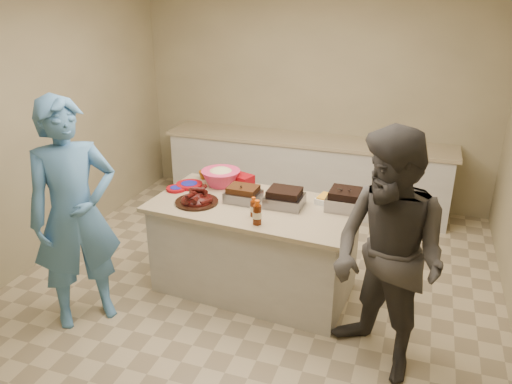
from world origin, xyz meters
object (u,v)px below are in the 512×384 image
(island, at_px, (254,287))
(coleslaw_bowl, at_px, (221,185))
(guest_blue, at_px, (90,315))
(guest_gray, at_px, (376,364))
(bbq_bottle_a, at_px, (254,216))
(mustard_bottle, at_px, (233,195))
(plastic_cup, at_px, (203,179))
(bbq_bottle_b, at_px, (257,224))
(rib_platter, at_px, (197,203))
(roasting_pan, at_px, (344,208))

(island, bearing_deg, coleslaw_bowl, 148.06)
(coleslaw_bowl, bearing_deg, guest_blue, -122.09)
(guest_gray, bearing_deg, bbq_bottle_a, -162.69)
(guest_gray, bearing_deg, mustard_bottle, -170.24)
(island, height_order, plastic_cup, plastic_cup)
(bbq_bottle_a, relative_size, bbq_bottle_b, 0.81)
(rib_platter, height_order, plastic_cup, rib_platter)
(island, distance_m, bbq_bottle_a, 0.90)
(roasting_pan, bearing_deg, bbq_bottle_b, -137.56)
(roasting_pan, relative_size, bbq_bottle_b, 1.43)
(guest_blue, distance_m, guest_gray, 2.43)
(island, xyz_separation_m, coleslaw_bowl, (-0.46, 0.33, 0.86))
(plastic_cup, xyz_separation_m, guest_blue, (-0.52, -1.31, -0.86))
(bbq_bottle_b, height_order, plastic_cup, bbq_bottle_b)
(coleslaw_bowl, distance_m, bbq_bottle_b, 0.92)
(plastic_cup, bearing_deg, bbq_bottle_b, -43.43)
(coleslaw_bowl, xyz_separation_m, mustard_bottle, (0.20, -0.19, 0.00))
(bbq_bottle_b, distance_m, guest_gray, 1.41)
(roasting_pan, bearing_deg, bbq_bottle_a, -148.42)
(island, distance_m, guest_gray, 1.39)
(plastic_cup, bearing_deg, coleslaw_bowl, -23.08)
(mustard_bottle, xyz_separation_m, guest_gray, (1.47, -0.82, -0.86))
(guest_gray, bearing_deg, coleslaw_bowl, -172.31)
(island, height_order, coleslaw_bowl, coleslaw_bowl)
(roasting_pan, xyz_separation_m, bbq_bottle_b, (-0.62, -0.54, 0.00))
(bbq_bottle_a, xyz_separation_m, guest_gray, (1.14, -0.45, -0.86))
(bbq_bottle_a, bearing_deg, roasting_pan, 30.10)
(rib_platter, bearing_deg, plastic_cup, 109.02)
(roasting_pan, bearing_deg, guest_blue, -150.68)
(rib_platter, relative_size, mustard_bottle, 2.93)
(rib_platter, relative_size, bbq_bottle_b, 1.85)
(bbq_bottle_a, bearing_deg, guest_blue, -153.42)
(mustard_bottle, distance_m, guest_blue, 1.64)
(coleslaw_bowl, xyz_separation_m, guest_gray, (1.67, -1.02, -0.86))
(mustard_bottle, bearing_deg, guest_blue, -133.43)
(coleslaw_bowl, bearing_deg, rib_platter, -94.91)
(island, height_order, roasting_pan, roasting_pan)
(coleslaw_bowl, height_order, guest_gray, coleslaw_bowl)
(mustard_bottle, height_order, guest_gray, mustard_bottle)
(island, bearing_deg, plastic_cup, 152.17)
(rib_platter, distance_m, bbq_bottle_b, 0.69)
(bbq_bottle_a, height_order, plastic_cup, bbq_bottle_a)
(island, xyz_separation_m, mustard_bottle, (-0.25, 0.14, 0.86))
(plastic_cup, bearing_deg, bbq_bottle_a, -40.90)
(roasting_pan, height_order, plastic_cup, roasting_pan)
(bbq_bottle_a, xyz_separation_m, guest_blue, (-1.29, -0.64, -0.86))
(bbq_bottle_b, bearing_deg, coleslaw_bowl, 131.03)
(island, relative_size, roasting_pan, 6.10)
(bbq_bottle_a, bearing_deg, coleslaw_bowl, 133.28)
(coleslaw_bowl, bearing_deg, plastic_cup, 156.92)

